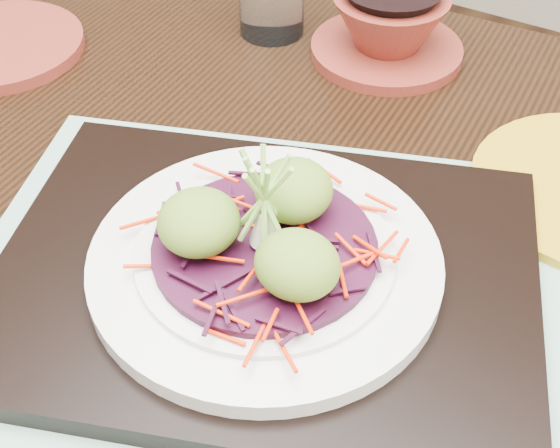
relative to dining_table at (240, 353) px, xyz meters
The scene contains 9 objects.
dining_table is the anchor object (origin of this frame).
placemat 0.12m from the dining_table, 16.41° to the right, with size 0.43×0.34×0.00m, color #83A995.
serving_tray 0.13m from the dining_table, 16.41° to the right, with size 0.38×0.28×0.02m, color black.
white_plate 0.14m from the dining_table, 16.41° to the right, with size 0.24×0.24×0.02m.
cabbage_bed 0.15m from the dining_table, 16.41° to the right, with size 0.15×0.15×0.01m, color #370B23.
carrot_julienne 0.16m from the dining_table, 16.41° to the right, with size 0.19×0.19×0.01m, color red, non-canonical shape.
guacamole_scoops 0.18m from the dining_table, 17.40° to the right, with size 0.13×0.12×0.04m.
scallion_garnish 0.19m from the dining_table, 16.41° to the right, with size 0.06×0.06×0.08m, color #8AC74F, non-canonical shape.
terracotta_bowl_set 0.35m from the dining_table, 95.21° to the left, with size 0.19×0.19×0.06m.
Camera 1 is at (0.22, -0.34, 1.24)m, focal length 50.00 mm.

